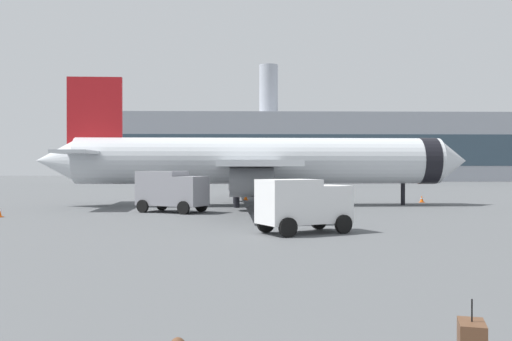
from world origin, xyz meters
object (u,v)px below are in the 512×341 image
object	(u,v)px
airplane_at_gate	(258,161)
safety_cone_far	(246,197)
service_truck	(171,189)
safety_cone_mid	(422,199)
cargo_van	(303,203)

from	to	relation	value
airplane_at_gate	safety_cone_far	world-z (taller)	airplane_at_gate
service_truck	safety_cone_mid	size ratio (longest dim) A/B	8.39
airplane_at_gate	service_truck	size ratio (longest dim) A/B	6.77
cargo_van	safety_cone_far	xyz separation A→B (m)	(-2.66, 26.56, -1.11)
cargo_van	safety_cone_far	bearing A→B (deg)	95.72
safety_cone_far	cargo_van	bearing A→B (deg)	-84.28
airplane_at_gate	cargo_van	bearing A→B (deg)	-84.92
cargo_van	safety_cone_mid	size ratio (longest dim) A/B	7.68
safety_cone_mid	cargo_van	bearing A→B (deg)	-119.93
airplane_at_gate	safety_cone_far	bearing A→B (deg)	97.40
service_truck	cargo_van	distance (m)	14.77
service_truck	safety_cone_mid	world-z (taller)	service_truck
service_truck	cargo_van	world-z (taller)	service_truck
safety_cone_mid	safety_cone_far	size ratio (longest dim) A/B	0.92
safety_cone_mid	safety_cone_far	distance (m)	16.23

